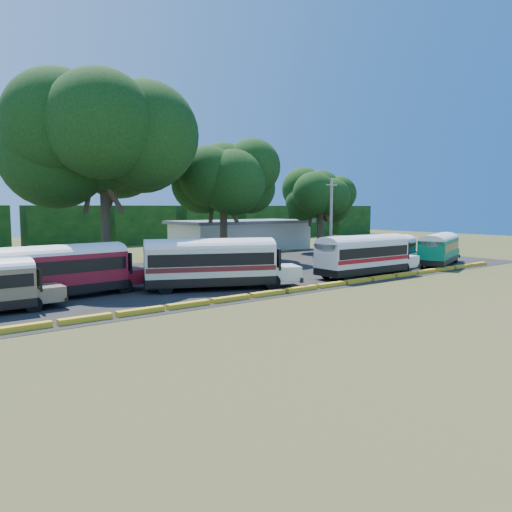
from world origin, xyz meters
TOP-DOWN VIEW (x-y plane):
  - ground at (0.00, 0.00)m, footprint 160.00×160.00m
  - asphalt_strip at (1.00, 12.00)m, footprint 64.00×24.00m
  - curb at (-0.00, 1.00)m, footprint 53.70×0.45m
  - terminal_building at (18.00, 30.00)m, footprint 19.00×9.00m
  - treeline_backdrop at (0.00, 48.00)m, footprint 130.00×4.00m
  - bus_red at (-12.38, 8.38)m, footprint 10.64×3.52m
  - bus_cream_west at (-2.92, 5.31)m, footprint 11.12×6.95m
  - bus_cream_east at (-0.80, 8.78)m, footprint 10.01×4.34m
  - bus_white_red at (10.49, 2.91)m, footprint 10.66×2.88m
  - bus_white_blue at (18.44, 5.77)m, footprint 9.33×4.95m
  - bus_teal at (22.48, 3.40)m, footprint 9.89×5.67m
  - tree_west at (-5.07, 19.28)m, footprint 12.76×12.76m
  - tree_center at (8.71, 20.79)m, footprint 8.97×8.97m
  - tree_east at (23.72, 20.95)m, footprint 7.31×7.31m
  - utility_pole at (17.16, 12.94)m, footprint 1.60×0.30m

SIDE VIEW (x-z plane):
  - ground at x=0.00m, z-range 0.00..0.00m
  - asphalt_strip at x=1.00m, z-range 0.00..0.02m
  - curb at x=0.00m, z-range 0.00..0.30m
  - bus_white_blue at x=18.44m, z-range 0.20..3.19m
  - bus_cream_east at x=-0.80m, z-range 0.21..3.41m
  - bus_teal at x=22.48m, z-range 0.23..3.42m
  - bus_white_red at x=10.49m, z-range 0.23..3.71m
  - bus_red at x=-12.38m, z-range 0.25..3.69m
  - terminal_building at x=18.00m, z-range 0.03..4.03m
  - bus_cream_west at x=-2.92m, z-range 0.24..3.85m
  - treeline_backdrop at x=0.00m, z-range 0.00..6.00m
  - utility_pole at x=17.16m, z-range 0.11..8.64m
  - tree_east at x=23.72m, z-range 2.45..12.86m
  - tree_center at x=8.71m, z-range 2.97..15.62m
  - tree_west at x=-5.07m, z-range 3.48..19.86m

